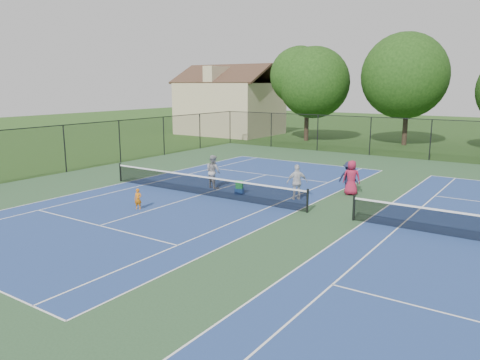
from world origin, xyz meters
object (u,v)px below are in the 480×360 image
Objects in this scene: child_player at (138,199)px; clapboard_house at (230,106)px; instructor at (213,172)px; bystander_a at (297,182)px; bystander_b at (348,178)px; tree_back_b at (409,72)px; ball_crate at (239,191)px; bystander_c at (351,178)px; ball_hopper at (239,185)px; tree_back_a at (308,78)px.

clapboard_house is at bearing 95.49° from child_player.
clapboard_house is at bearing -39.71° from instructor.
bystander_a is 3.11m from bystander_b.
tree_back_b is 24.07× the size of ball_crate.
ball_crate is (-4.50, -3.33, -0.67)m from bystander_b.
instructor is 7.25m from bystander_c.
bystander_a is 3.02m from bystander_c.
tree_back_b reaches higher than bystander_b.
child_player is at bearing -112.99° from ball_crate.
clapboard_house reaches higher than ball_crate.
bystander_b is 5.64m from ball_crate.
ball_hopper is (17.52, -23.78, -2.59)m from clapboard_house.
tree_back_b is 5.79× the size of bystander_a.
child_player is (-3.58, -29.75, -6.12)m from tree_back_b.
child_player is 5.41m from ball_crate.
tree_back_b is at bearing 3.01° from clapboard_house.
child_player is 5.40m from ball_hopper.
ball_crate is at bearing 0.00° from ball_hopper.
bystander_a is at bearing -86.52° from tree_back_b.
ball_hopper is at bearing -27.43° from bystander_a.
tree_back_b is 24.85m from bystander_a.
tree_back_a is 24.03× the size of ball_hopper.
bystander_b is 0.93× the size of bystander_c.
clapboard_house is at bearing -38.35° from bystander_b.
clapboard_house reaches higher than bystander_a.
tree_back_a reaches higher than bystander_a.
instructor is 2.07m from ball_hopper.
child_player is at bearing 8.23° from bystander_a.
ball_crate is (-2.94, -0.65, -0.71)m from bystander_a.
instructor is at bearing -37.20° from bystander_a.
child_player is 7.56m from bystander_a.
tree_back_a is 0.85× the size of clapboard_house.
bystander_b is 5.61m from ball_hopper.
ball_crate is 0.35m from ball_hopper.
clapboard_house reaches higher than ball_hopper.
bystander_c reaches higher than ball_crate.
instructor is 4.94m from bystander_a.
tree_back_b is at bearing -81.44° from instructor.
tree_back_b reaches higher than clapboard_house.
tree_back_b is 19.35m from clapboard_house.
tree_back_b is 0.93× the size of clapboard_house.
instructor is (-3.47, -24.36, -5.70)m from tree_back_b.
instructor reaches higher than child_player.
bystander_c is (0.26, -0.28, 0.06)m from bystander_b.
child_player is (15.42, -28.75, -2.62)m from clapboard_house.
tree_back_b is at bearing 86.59° from ball_crate.
tree_back_b is 22.70m from bystander_c.
tree_back_a is 21.96× the size of ball_crate.
instructor is 1.04× the size of bystander_a.
ball_hopper is (-4.76, -3.06, -0.39)m from bystander_c.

